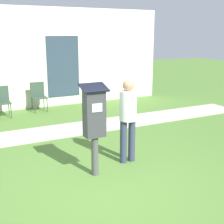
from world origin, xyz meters
TOP-DOWN VIEW (x-y plane):
  - ground_plane at (0.00, 0.00)m, footprint 40.00×40.00m
  - sidewalk at (0.00, 3.16)m, footprint 12.00×1.10m
  - building_facade at (0.00, 6.08)m, footprint 10.00×0.26m
  - parking_meter at (0.11, 0.52)m, footprint 0.44×0.31m
  - person_standing at (0.90, 0.76)m, footprint 0.32×0.32m
  - outdoor_chair_left at (-0.72, 5.26)m, footprint 0.44×0.44m
  - outdoor_chair_middle at (0.41, 5.53)m, footprint 0.44×0.44m

SIDE VIEW (x-z plane):
  - ground_plane at x=0.00m, z-range 0.00..0.00m
  - sidewalk at x=0.00m, z-range 0.00..0.02m
  - outdoor_chair_left at x=-0.72m, z-range 0.08..0.98m
  - outdoor_chair_middle at x=0.41m, z-range 0.08..0.98m
  - person_standing at x=0.90m, z-range 0.14..1.72m
  - parking_meter at x=0.11m, z-range 0.22..1.81m
  - building_facade at x=0.00m, z-range 0.00..3.20m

